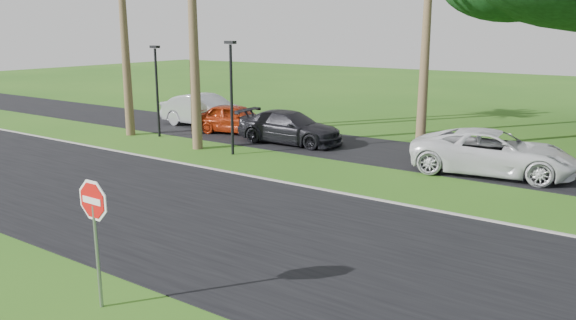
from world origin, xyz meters
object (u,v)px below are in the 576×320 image
Objects in this scene: stop_sign_near at (94,218)px; car_red at (236,119)px; car_silver at (206,111)px; car_minivan at (493,153)px; car_dark at (290,128)px.

stop_sign_near is 0.61× the size of car_red.
car_silver is 0.90× the size of car_minivan.
car_minivan is (9.13, -0.43, 0.06)m from car_dark.
stop_sign_near is at bearing -143.35° from car_silver.
car_silver is at bearing 64.52° from car_red.
car_red is at bearing 121.84° from stop_sign_near.
car_minivan reaches higher than car_red.
stop_sign_near is 0.52× the size of car_dark.
car_dark is (3.63, -0.51, -0.00)m from car_red.
car_red is (-9.47, 15.24, -1.05)m from stop_sign_near.
car_silver is at bearing 75.97° from car_minivan.
car_minivan is at bearing -106.20° from car_red.
stop_sign_near is at bearing -161.87° from car_dark.
car_silver reaches higher than car_minivan.
car_dark is at bearing -109.94° from car_red.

